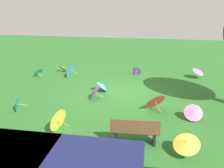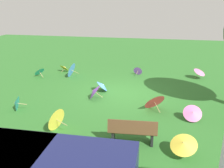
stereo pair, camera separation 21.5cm
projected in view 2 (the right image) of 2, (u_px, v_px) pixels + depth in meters
name	position (u px, v px, depth m)	size (l,w,h in m)	color
ground	(122.00, 93.00, 12.81)	(40.00, 40.00, 0.00)	#2D6B28
park_bench	(132.00, 131.00, 8.14)	(1.63, 0.60, 0.90)	brown
parasol_red_0	(154.00, 101.00, 10.76)	(1.15, 1.11, 0.83)	tan
parasol_yellow_0	(55.00, 119.00, 9.07)	(0.85, 0.92, 0.87)	tan
parasol_teal_0	(39.00, 71.00, 15.48)	(0.78, 0.83, 0.66)	tan
parasol_teal_1	(16.00, 103.00, 10.74)	(0.66, 0.67, 0.64)	tan
parasol_purple_0	(94.00, 91.00, 11.98)	(0.78, 0.92, 0.78)	tan
parasol_blue_0	(70.00, 70.00, 15.47)	(0.83, 0.94, 0.92)	tan
parasol_pink_1	(200.00, 72.00, 15.07)	(0.96, 0.97, 0.67)	tan
parasol_pink_3	(193.00, 113.00, 9.75)	(0.75, 0.65, 0.65)	tan
parasol_yellow_1	(184.00, 144.00, 7.44)	(1.03, 1.01, 0.71)	tan
parasol_yellow_2	(65.00, 67.00, 16.68)	(0.82, 0.79, 0.53)	tan
parasol_purple_3	(138.00, 70.00, 15.93)	(0.60, 0.58, 0.57)	tan
parasol_blue_2	(103.00, 85.00, 13.00)	(0.82, 0.88, 0.62)	tan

